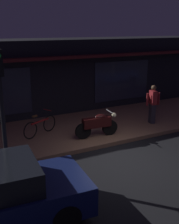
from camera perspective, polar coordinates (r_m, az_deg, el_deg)
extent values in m
plane|color=black|center=(9.40, 6.95, -9.34)|extent=(60.00, 60.00, 0.00)
cube|color=#8C6047|center=(11.76, -1.24, -3.31)|extent=(18.00, 4.00, 0.15)
cube|color=black|center=(14.36, -7.32, 7.39)|extent=(18.00, 2.80, 3.60)
cube|color=#262838|center=(14.60, 6.65, 6.38)|extent=(3.20, 0.04, 2.00)
cube|color=#591919|center=(12.70, -4.87, 11.02)|extent=(16.20, 0.50, 0.12)
cylinder|color=black|center=(10.36, -1.32, -3.95)|extent=(0.61, 0.17, 0.60)
cylinder|color=black|center=(10.77, 4.16, -3.15)|extent=(0.61, 0.17, 0.60)
cube|color=black|center=(10.46, 1.48, -2.11)|extent=(1.12, 0.38, 0.36)
ellipsoid|color=black|center=(10.45, 2.24, -0.97)|extent=(0.46, 0.28, 0.20)
sphere|color=#F9EDB7|center=(10.69, 5.03, -0.61)|extent=(0.18, 0.18, 0.18)
cylinder|color=gray|center=(10.56, 4.08, 0.14)|extent=(0.08, 0.55, 0.03)
torus|color=black|center=(10.58, -11.97, -3.70)|extent=(0.61, 0.33, 0.66)
torus|color=black|center=(11.22, -8.18, -2.30)|extent=(0.61, 0.33, 0.66)
cube|color=#A51E1E|center=(10.82, -10.08, -1.88)|extent=(0.82, 0.43, 0.06)
cube|color=brown|center=(10.58, -11.12, -0.84)|extent=(0.21, 0.16, 0.06)
cylinder|color=#A51E1E|center=(10.99, -8.60, 0.40)|extent=(0.21, 0.39, 0.02)
cube|color=#28232D|center=(12.33, 12.66, -0.31)|extent=(0.26, 0.32, 0.85)
cube|color=maroon|center=(12.15, 12.87, 2.92)|extent=(0.31, 0.42, 0.58)
sphere|color=brown|center=(12.06, 13.00, 4.85)|extent=(0.22, 0.22, 0.22)
cylinder|color=maroon|center=(12.06, 11.73, 2.54)|extent=(0.11, 0.11, 0.52)
cylinder|color=maroon|center=(12.28, 13.95, 2.65)|extent=(0.11, 0.11, 0.52)
cylinder|color=black|center=(7.99, -17.30, -0.88)|extent=(0.12, 0.12, 3.60)
cylinder|color=black|center=(7.52, -8.82, -13.80)|extent=(0.65, 0.26, 0.64)
cylinder|color=black|center=(6.27, -4.82, -20.62)|extent=(0.65, 0.26, 0.64)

